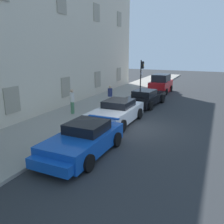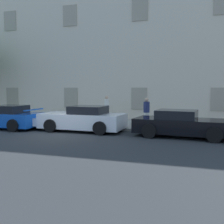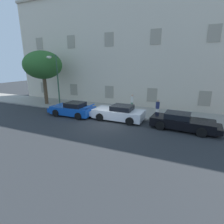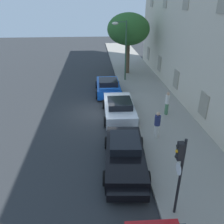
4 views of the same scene
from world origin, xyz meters
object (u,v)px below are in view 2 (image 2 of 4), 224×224
Objects in this scene: sportscar_red_lead at (3,118)px; sportscar_white_middle at (187,125)px; pedestrian_strolling at (146,112)px; pedestrian_admiring at (107,108)px; sportscar_yellow_flank at (80,120)px.

sportscar_red_lead is 10.33m from sportscar_white_middle.
sportscar_red_lead is 8.29m from pedestrian_strolling.
pedestrian_strolling is at bearing 137.42° from sportscar_white_middle.
sportscar_yellow_flank is at bearing -96.63° from pedestrian_admiring.
pedestrian_admiring reaches higher than sportscar_white_middle.
sportscar_white_middle is (5.70, -0.30, -0.03)m from sportscar_yellow_flank.
pedestrian_strolling reaches higher than sportscar_red_lead.
sportscar_yellow_flank is (4.63, 0.48, 0.02)m from sportscar_red_lead.
sportscar_yellow_flank is 2.94× the size of pedestrian_admiring.
pedestrian_admiring is 1.03× the size of pedestrian_strolling.
pedestrian_strolling is (2.92, -1.48, -0.04)m from pedestrian_admiring.
pedestrian_strolling is (3.31, 1.89, 0.36)m from sportscar_yellow_flank.
sportscar_yellow_flank is 5.70m from sportscar_white_middle.
pedestrian_strolling is at bearing 16.64° from sportscar_red_lead.
pedestrian_strolling is (-2.39, 2.19, 0.39)m from sportscar_white_middle.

